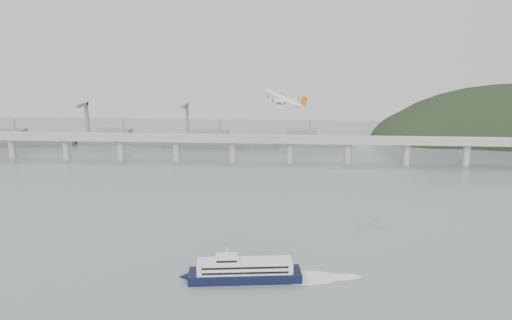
{
  "coord_description": "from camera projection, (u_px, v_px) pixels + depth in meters",
  "views": [
    {
      "loc": [
        18.19,
        -224.37,
        101.6
      ],
      "look_at": [
        0.0,
        55.0,
        36.0
      ],
      "focal_mm": 35.0,
      "sensor_mm": 36.0,
      "label": 1
    }
  ],
  "objects": [
    {
      "name": "ground",
      "position": [
        249.0,
        258.0,
        242.32
      ],
      "size": [
        900.0,
        900.0,
        0.0
      ],
      "primitive_type": "plane",
      "color": "slate",
      "rests_on": "ground"
    },
    {
      "name": "distant_fleet",
      "position": [
        118.0,
        139.0,
        508.27
      ],
      "size": [
        453.0,
        60.9,
        40.0
      ],
      "color": "slate",
      "rests_on": "ground"
    },
    {
      "name": "bridge",
      "position": [
        266.0,
        143.0,
        432.68
      ],
      "size": [
        800.0,
        22.0,
        23.9
      ],
      "color": "#9A9997",
      "rests_on": "ground"
    },
    {
      "name": "airliner",
      "position": [
        284.0,
        99.0,
        301.26
      ],
      "size": [
        28.83,
        27.81,
        12.73
      ],
      "rotation": [
        0.05,
        -0.32,
        2.57
      ],
      "color": "white",
      "rests_on": "ground"
    },
    {
      "name": "ferry",
      "position": [
        245.0,
        271.0,
        219.18
      ],
      "size": [
        81.39,
        20.74,
        15.36
      ],
      "rotation": [
        0.0,
        0.0,
        0.12
      ],
      "color": "black",
      "rests_on": "ground"
    }
  ]
}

